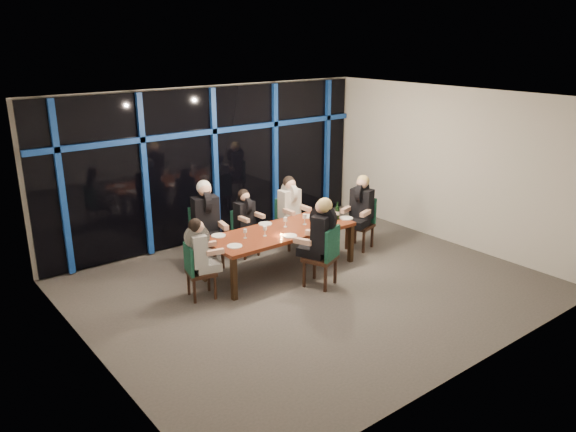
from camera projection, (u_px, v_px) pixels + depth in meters
The scene contains 29 objects.
room at pixel (312, 165), 8.51m from camera, with size 7.04×7.00×3.02m.
window_wall at pixel (214, 162), 10.86m from camera, with size 6.86×0.43×2.94m.
dining_table at pixel (281, 234), 9.53m from camera, with size 2.60×1.00×0.75m.
chair_far_left at pixel (205, 233), 9.82m from camera, with size 0.57×0.57×1.06m.
chair_far_mid at pixel (244, 230), 10.33m from camera, with size 0.42×0.42×0.86m.
chair_far_right at pixel (288, 219), 10.74m from camera, with size 0.44×0.44×0.95m.
chair_end_left at pixel (196, 269), 8.59m from camera, with size 0.49×0.49×0.88m.
chair_end_right at pixel (362, 220), 10.67m from camera, with size 0.57×0.57×0.97m.
chair_near_mid at pixel (325, 254), 8.97m from camera, with size 0.62×0.62×1.02m.
diner_far_left at pixel (206, 212), 9.61m from camera, with size 0.57×0.70×1.03m.
diner_far_mid at pixel (245, 213), 10.17m from camera, with size 0.44×0.55×0.84m.
diner_far_right at pixel (291, 202), 10.56m from camera, with size 0.47×0.59×0.92m.
diner_end_left at pixel (199, 246), 8.51m from camera, with size 0.59×0.49×0.86m.
diner_end_right at pixel (361, 202), 10.48m from camera, with size 0.66×0.58×0.95m.
diner_near_mid at pixel (321, 229), 8.88m from camera, with size 0.63×0.70×0.99m.
plate_far_left at pixel (218, 236), 9.22m from camera, with size 0.24×0.24×0.01m, color white.
plate_far_mid at pixel (265, 224), 9.79m from camera, with size 0.24×0.24×0.01m, color white.
plate_far_right at pixel (310, 216), 10.19m from camera, with size 0.24×0.24×0.01m, color white.
plate_end_left at pixel (235, 246), 8.76m from camera, with size 0.24×0.24×0.01m, color white.
plate_end_right at pixel (345, 218), 10.08m from camera, with size 0.24×0.24×0.01m, color white.
plate_near_mid at pixel (290, 236), 9.21m from camera, with size 0.24×0.24×0.01m, color white.
wine_bottle at pixel (337, 213), 10.02m from camera, with size 0.07×0.07×0.32m.
water_pitcher at pixel (326, 219), 9.78m from camera, with size 0.12×0.11×0.19m.
tea_light at pixel (281, 235), 9.23m from camera, with size 0.05×0.05×0.03m, color #F19848.
wine_glass_a at pixel (265, 229), 9.19m from camera, with size 0.06×0.06×0.17m.
wine_glass_b at pixel (285, 220), 9.62m from camera, with size 0.07×0.07×0.17m.
wine_glass_c at pixel (305, 217), 9.74m from camera, with size 0.07×0.07×0.19m.
wine_glass_d at pixel (245, 231), 9.09m from camera, with size 0.06×0.06×0.16m.
wine_glass_e at pixel (317, 209), 10.18m from camera, with size 0.07×0.07×0.18m.
Camera 1 is at (-5.43, -6.33, 3.92)m, focal length 35.00 mm.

